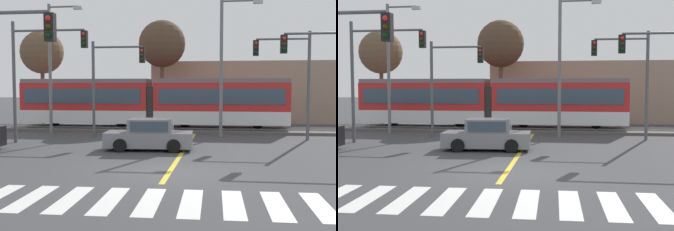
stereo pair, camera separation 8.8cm
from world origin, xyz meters
The scene contains 23 objects.
ground_plane centered at (0.00, 0.00, 0.00)m, with size 200.00×200.00×0.00m, color #3D3D3F.
track_bed centered at (0.00, 14.45, 0.09)m, with size 120.00×4.00×0.18m, color #56514C.
rail_near centered at (0.00, 13.73, 0.23)m, with size 120.00×0.08×0.10m, color #939399.
rail_far centered at (0.00, 15.17, 0.23)m, with size 120.00×0.08×0.10m, color #939399.
light_rail_tram centered at (-3.09, 14.44, 2.05)m, with size 18.50×2.64×3.43m.
crosswalk_stripe_2 centered at (-3.30, -3.86, 0.00)m, with size 0.56×2.80×0.01m, color silver.
crosswalk_stripe_3 centered at (-2.20, -3.83, 0.00)m, with size 0.56×2.80×0.01m, color silver.
crosswalk_stripe_4 centered at (-1.10, -3.80, 0.00)m, with size 0.56×2.80×0.01m, color silver.
crosswalk_stripe_5 centered at (0.00, -3.77, 0.00)m, with size 0.56×2.80×0.01m, color silver.
crosswalk_stripe_6 centered at (1.10, -3.74, 0.00)m, with size 0.56×2.80×0.01m, color silver.
crosswalk_stripe_7 centered at (2.20, -3.71, 0.00)m, with size 0.56×2.80×0.01m, color silver.
crosswalk_stripe_8 centered at (3.30, -3.69, 0.00)m, with size 0.56×2.80×0.01m, color silver.
crosswalk_stripe_9 centered at (4.40, -3.66, 0.00)m, with size 0.56×2.80×0.01m, color silver.
lane_centre_line centered at (0.00, 5.34, 0.00)m, with size 0.20×14.22×0.01m, color gold.
sedan_crossing centered at (-1.67, 5.30, 0.70)m, with size 4.29×2.09×1.52m.
traffic_light_far_left centered at (-4.82, 9.88, 3.83)m, with size 3.25×0.38×5.77m.
traffic_light_mid_left centered at (-8.06, 6.96, 4.33)m, with size 4.25×0.38×6.58m.
traffic_light_far_right centered at (5.64, 10.37, 4.08)m, with size 3.25×0.38×6.23m.
street_lamp_west centered at (-9.17, 11.63, 4.79)m, with size 2.33×0.28×8.40m.
street_lamp_centre centered at (1.95, 11.06, 4.80)m, with size 2.50×0.28×8.36m.
bare_tree_far_west centered at (-13.09, 18.64, 5.88)m, with size 3.55×3.55×7.69m.
bare_tree_west centered at (-3.03, 18.51, 6.41)m, with size 3.71×3.71×8.30m.
building_backdrop_far centered at (5.69, 23.77, 2.61)m, with size 20.01×6.00×5.21m, color gray.
Camera 1 is at (1.97, -14.64, 3.06)m, focal length 45.00 mm.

